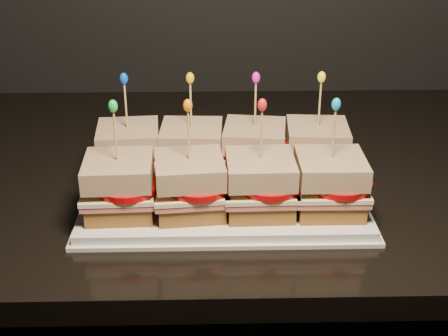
{
  "coord_description": "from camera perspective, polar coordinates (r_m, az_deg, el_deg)",
  "views": [
    {
      "loc": [
        0.09,
        0.7,
        1.32
      ],
      "look_at": [
        0.11,
        1.5,
        0.93
      ],
      "focal_mm": 50.0,
      "sensor_mm": 36.0,
      "label": 1
    }
  ],
  "objects": [
    {
      "name": "sandwich_6_ham",
      "position": [
        0.85,
        3.29,
        -2.16
      ],
      "size": [
        0.1,
        0.1,
        0.01
      ],
      "primitive_type": "cube",
      "rotation": [
        0.0,
        0.0,
        0.02
      ],
      "color": "#BE5D53",
      "rests_on": "sandwich_6_bread_bot"
    },
    {
      "name": "sandwich_6_tomato",
      "position": [
        0.83,
        4.17,
        -1.47
      ],
      "size": [
        0.09,
        0.09,
        0.01
      ],
      "primitive_type": "cylinder",
      "color": "#B3080A",
      "rests_on": "sandwich_6_cheese"
    },
    {
      "name": "sandwich_0_ham",
      "position": [
        0.95,
        -8.63,
        0.93
      ],
      "size": [
        0.1,
        0.1,
        0.01
      ],
      "primitive_type": "cube",
      "rotation": [
        0.0,
        0.0,
        0.08
      ],
      "color": "#BE5D53",
      "rests_on": "sandwich_0_bread_bot"
    },
    {
      "name": "sandwich_7_bread_top",
      "position": [
        0.84,
        9.75,
        -0.01
      ],
      "size": [
        0.09,
        0.09,
        0.03
      ],
      "primitive_type": "cube",
      "rotation": [
        0.0,
        0.0,
        -0.01
      ],
      "color": "#5F3215",
      "rests_on": "sandwich_7_tomato"
    },
    {
      "name": "sandwich_1_bread_top",
      "position": [
        0.93,
        -2.99,
        2.91
      ],
      "size": [
        0.09,
        0.09,
        0.03
      ],
      "primitive_type": "cube",
      "rotation": [
        0.0,
        0.0,
        -0.05
      ],
      "color": "#5F3215",
      "rests_on": "sandwich_1_tomato"
    },
    {
      "name": "sandwich_5_ham",
      "position": [
        0.84,
        -3.11,
        -2.24
      ],
      "size": [
        0.11,
        0.1,
        0.01
      ],
      "primitive_type": "cube",
      "rotation": [
        0.0,
        0.0,
        0.1
      ],
      "color": "#BE5D53",
      "rests_on": "sandwich_5_bread_bot"
    },
    {
      "name": "sandwich_3_pick",
      "position": [
        0.93,
        8.73,
        5.57
      ],
      "size": [
        0.0,
        0.0,
        0.09
      ],
      "primitive_type": "cylinder",
      "color": "tan",
      "rests_on": "sandwich_3_bread_top"
    },
    {
      "name": "sandwich_2_ham",
      "position": [
        0.95,
        2.77,
        1.06
      ],
      "size": [
        0.11,
        0.1,
        0.01
      ],
      "primitive_type": "cube",
      "rotation": [
        0.0,
        0.0,
        -0.13
      ],
      "color": "#BE5D53",
      "rests_on": "sandwich_2_bread_bot"
    },
    {
      "name": "sandwich_4_ham",
      "position": [
        0.85,
        -9.47,
        -2.28
      ],
      "size": [
        0.1,
        0.1,
        0.01
      ],
      "primitive_type": "cube",
      "rotation": [
        0.0,
        0.0,
        0.04
      ],
      "color": "#BE5D53",
      "rests_on": "sandwich_4_bread_bot"
    },
    {
      "name": "sandwich_7_cheese",
      "position": [
        0.85,
        9.62,
        -1.65
      ],
      "size": [
        0.1,
        0.1,
        0.01
      ],
      "primitive_type": "cube",
      "rotation": [
        0.0,
        0.0,
        -0.01
      ],
      "color": "beige",
      "rests_on": "sandwich_7_ham"
    },
    {
      "name": "sandwich_3_ham",
      "position": [
        0.96,
        8.41,
        1.1
      ],
      "size": [
        0.1,
        0.1,
        0.01
      ],
      "primitive_type": "cube",
      "rotation": [
        0.0,
        0.0,
        -0.07
      ],
      "color": "#BE5D53",
      "rests_on": "sandwich_3_bread_bot"
    },
    {
      "name": "sandwich_5_pick",
      "position": [
        0.81,
        -3.25,
        2.74
      ],
      "size": [
        0.0,
        0.0,
        0.09
      ],
      "primitive_type": "cylinder",
      "color": "tan",
      "rests_on": "sandwich_5_bread_top"
    },
    {
      "name": "sandwich_7_tomato",
      "position": [
        0.85,
        10.52,
        -1.38
      ],
      "size": [
        0.09,
        0.09,
        0.01
      ],
      "primitive_type": "cylinder",
      "color": "#B3080A",
      "rests_on": "sandwich_7_cheese"
    },
    {
      "name": "sandwich_4_cheese",
      "position": [
        0.85,
        -9.51,
        -1.86
      ],
      "size": [
        0.1,
        0.1,
        0.01
      ],
      "primitive_type": "cube",
      "rotation": [
        0.0,
        0.0,
        0.04
      ],
      "color": "beige",
      "rests_on": "sandwich_4_ham"
    },
    {
      "name": "sandwich_2_cheese",
      "position": [
        0.94,
        2.78,
        1.44
      ],
      "size": [
        0.11,
        0.11,
        0.01
      ],
      "primitive_type": "cube",
      "rotation": [
        0.0,
        0.0,
        -0.13
      ],
      "color": "beige",
      "rests_on": "sandwich_2_ham"
    },
    {
      "name": "sandwich_7_frill",
      "position": [
        0.81,
        10.23,
        5.76
      ],
      "size": [
        0.01,
        0.01,
        0.02
      ],
      "primitive_type": "ellipsoid",
      "color": "#0E92B6",
      "rests_on": "sandwich_7_pick"
    },
    {
      "name": "sandwich_0_cheese",
      "position": [
        0.95,
        -8.65,
        1.32
      ],
      "size": [
        0.11,
        0.1,
        0.01
      ],
      "primitive_type": "cube",
      "rotation": [
        0.0,
        0.0,
        0.08
      ],
      "color": "beige",
      "rests_on": "sandwich_0_ham"
    },
    {
      "name": "sandwich_2_tomato",
      "position": [
        0.94,
        3.55,
        1.72
      ],
      "size": [
        0.09,
        0.09,
        0.01
      ],
      "primitive_type": "cylinder",
      "color": "#B3080A",
      "rests_on": "sandwich_2_cheese"
    },
    {
      "name": "sandwich_4_bread_top",
      "position": [
        0.84,
        -9.64,
        -0.21
      ],
      "size": [
        0.09,
        0.09,
        0.03
      ],
      "primitive_type": "cube",
      "rotation": [
        0.0,
        0.0,
        0.04
      ],
      "color": "#5F3215",
      "rests_on": "sandwich_4_tomato"
    },
    {
      "name": "sandwich_0_pick",
      "position": [
        0.92,
        -8.95,
        5.42
      ],
      "size": [
        0.0,
        0.0,
        0.09
      ],
      "primitive_type": "cylinder",
      "color": "tan",
      "rests_on": "sandwich_0_bread_top"
    },
    {
      "name": "sandwich_7_pick",
      "position": [
        0.82,
        9.99,
        2.83
      ],
      "size": [
        0.0,
        0.0,
        0.09
      ],
      "primitive_type": "cylinder",
      "color": "tan",
      "rests_on": "sandwich_7_bread_top"
    },
    {
      "name": "sandwich_3_bread_bot",
      "position": [
        0.96,
        8.35,
        0.23
      ],
      "size": [
        0.09,
        0.09,
        0.02
      ],
      "primitive_type": "cube",
      "rotation": [
        0.0,
        0.0,
        -0.07
      ],
      "color": "#5B370F",
      "rests_on": "platter"
    },
    {
      "name": "platter_rim",
      "position": [
        0.91,
        -0.0,
        -2.94
      ],
      "size": [
        0.41,
        0.26,
        0.01
      ],
      "primitive_type": "cube",
      "color": "white",
      "rests_on": "granite_slab"
    },
    {
      "name": "sandwich_2_frill",
      "position": [
        0.9,
        2.94,
        8.26
      ],
      "size": [
        0.01,
        0.01,
        0.02
      ],
      "primitive_type": "ellipsoid",
      "color": "#D618B6",
      "rests_on": "sandwich_2_pick"
    },
    {
      "name": "sandwich_5_frill",
      "position": [
        0.79,
        -3.33,
        5.73
      ],
      "size": [
        0.01,
        0.01,
        0.02
      ],
      "primitive_type": "ellipsoid",
      "color": "orange",
      "rests_on": "sandwich_5_pick"
    },
    {
      "name": "sandwich_0_frill",
      "position": [
        0.91,
        -9.15,
        8.08
      ],
      "size": [
        0.01,
        0.01,
        0.02
      ],
      "primitive_type": "ellipsoid",
      "color": "blue",
      "rests_on": "sandwich_0_pick"
    },
    {
      "name": "sandwich_1_pick",
      "position": [
        0.91,
        -3.06,
        5.53
      ],
      "size": [
        0.0,
        0.0,
        0.09
      ],
      "primitive_type": "cylinder",
      "color": "tan",
      "rests_on": "sandwich_1_bread_top"
    },
    {
      "name": "sandwich_4_frill",
      "position": [
        0.8,
        -10.12,
        5.6
      ],
      "size": [
        0.01,
        0.01,
        0.02
      ],
      "primitive_type": "ellipsoid",
      "color": "green",
      "rests_on": "sandwich_4_pick"
    },
    {
      "name": "sandwich_1_frill",
      "position": [
        0.9,
        -3.12,
        8.22
      ],
      "size": [
        0.01,
        0.01,
        0.02
      ],
      "primitive_type": "ellipsoid",
      "color": "#FABA07",
      "rests_on": "sandwich_1_pick"
    },
    {
      "name": "sandwich_6_cheese",
      "position": [
        0.84,
        3.3,
        -1.74
      ],
      "size": [
        0.1,
        0.1,
        0.01
      ],
      "primitive_type": "cube",
      "rotation": [
        0.0,
        0.0,
        0.02
      ],
      "color": "beige",
      "rests_on": "sandwich_6_ham"
    },
    {
      "name": "sandwich_5_bread_bot",
      "position": [
        0.85,
        -3.09,
        -3.2
      ],
      "size": [
        0.1,
        0.1,
        0.02
      ],
      "primitive_type": "cube",
      "rotation": [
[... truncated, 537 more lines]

